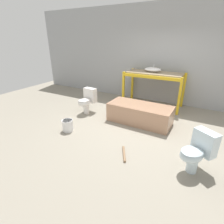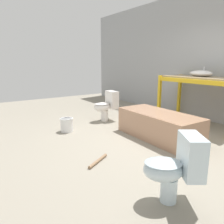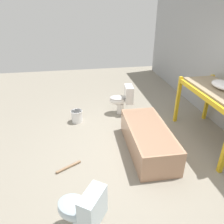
% 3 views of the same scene
% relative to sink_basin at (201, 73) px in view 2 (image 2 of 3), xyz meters
% --- Properties ---
extents(ground_plane, '(12.00, 12.00, 0.00)m').
position_rel_sink_basin_xyz_m(ground_plane, '(0.29, -1.72, -1.20)').
color(ground_plane, gray).
extents(shelving_rack, '(1.88, 0.85, 1.13)m').
position_rel_sink_basin_xyz_m(shelving_rack, '(0.09, -0.08, -0.24)').
color(shelving_rack, gold).
rests_on(shelving_rack, ground_plane).
extents(sink_basin, '(0.54, 0.39, 0.22)m').
position_rel_sink_basin_xyz_m(sink_basin, '(0.00, 0.00, 0.00)').
color(sink_basin, white).
rests_on(sink_basin, shelving_rack).
extents(bathtub_main, '(1.70, 0.77, 0.51)m').
position_rel_sink_basin_xyz_m(bathtub_main, '(0.19, -1.51, -0.91)').
color(bathtub_main, tan).
rests_on(bathtub_main, ground_plane).
extents(toilet_near, '(0.63, 0.69, 0.74)m').
position_rel_sink_basin_xyz_m(toilet_near, '(1.70, -2.85, -0.79)').
color(toilet_near, silver).
rests_on(toilet_near, ground_plane).
extents(toilet_far, '(0.41, 0.62, 0.74)m').
position_rel_sink_basin_xyz_m(toilet_far, '(-1.46, -1.65, -0.79)').
color(toilet_far, white).
rests_on(toilet_far, ground_plane).
extents(bucket_white, '(0.28, 0.28, 0.29)m').
position_rel_sink_basin_xyz_m(bucket_white, '(-1.20, -2.83, -1.05)').
color(bucket_white, white).
rests_on(bucket_white, ground_plane).
extents(loose_pipe, '(0.27, 0.44, 0.05)m').
position_rel_sink_basin_xyz_m(loose_pipe, '(0.45, -3.04, -1.18)').
color(loose_pipe, '#8C6B4C').
rests_on(loose_pipe, ground_plane).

